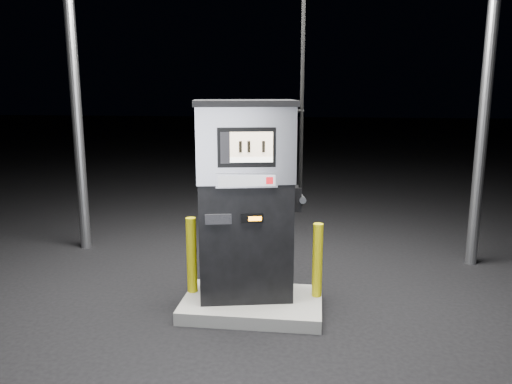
# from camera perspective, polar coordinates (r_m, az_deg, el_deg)

# --- Properties ---
(ground) EXTENTS (80.00, 80.00, 0.00)m
(ground) POSITION_cam_1_polar(r_m,az_deg,el_deg) (5.98, -0.42, -13.37)
(ground) COLOR black
(ground) RESTS_ON ground
(pump_island) EXTENTS (1.60, 1.00, 0.15)m
(pump_island) POSITION_cam_1_polar(r_m,az_deg,el_deg) (5.95, -0.43, -12.72)
(pump_island) COLOR slate
(pump_island) RESTS_ON ground
(fuel_dispenser) EXTENTS (1.30, 0.88, 4.70)m
(fuel_dispenser) POSITION_cam_1_polar(r_m,az_deg,el_deg) (5.66, -1.19, -0.76)
(fuel_dispenser) COLOR black
(fuel_dispenser) RESTS_ON pump_island
(bollard_left) EXTENTS (0.16, 0.16, 0.91)m
(bollard_left) POSITION_cam_1_polar(r_m,az_deg,el_deg) (6.00, -7.36, -7.16)
(bollard_left) COLOR #C9BD0B
(bollard_left) RESTS_ON pump_island
(bollard_right) EXTENTS (0.14, 0.14, 0.88)m
(bollard_right) POSITION_cam_1_polar(r_m,az_deg,el_deg) (5.87, 7.04, -7.74)
(bollard_right) COLOR #C9BD0B
(bollard_right) RESTS_ON pump_island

